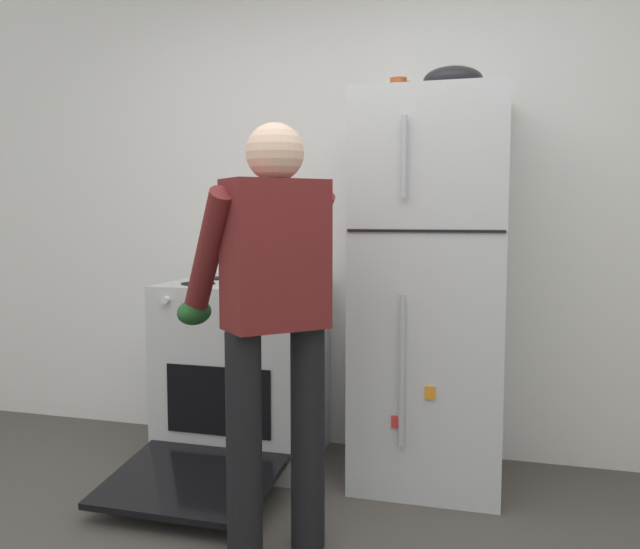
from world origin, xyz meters
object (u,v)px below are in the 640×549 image
Objects in this scene: person_cook at (272,303)px; mixing_bowl at (453,80)px; stove_range at (243,373)px; refrigerator at (432,291)px; coffee_mug at (399,88)px; red_pot at (269,270)px.

person_cook is 5.90× the size of mixing_bowl.
stove_range is at bearing -179.01° from mixing_bowl.
coffee_mug is at bearing 164.17° from refrigerator.
mixing_bowl is (0.57, 0.88, 0.94)m from person_cook.
stove_range is (-0.97, -0.02, -0.46)m from refrigerator.
stove_range is at bearing 168.70° from red_pot.
refrigerator is at bearing -15.83° from coffee_mug.
mixing_bowl is (0.26, -0.05, 0.01)m from coffee_mug.
stove_range is 1.63m from coffee_mug.
coffee_mug reaches higher than stove_range.
refrigerator is 1.07m from stove_range.
refrigerator is at bearing 1.05° from stove_range.
person_cook is 4.75× the size of red_pot.
coffee_mug is at bearing 71.62° from person_cook.
coffee_mug reaches higher than person_cook.
person_cook is 1.35m from coffee_mug.
mixing_bowl is at bearing 3.23° from red_pot.
mixing_bowl is (0.08, 0.00, 0.97)m from refrigerator.
refrigerator is at bearing -179.79° from mixing_bowl.
refrigerator reaches higher than person_cook.
person_cook reaches higher than stove_range.
coffee_mug is (0.63, 0.10, 0.88)m from red_pot.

